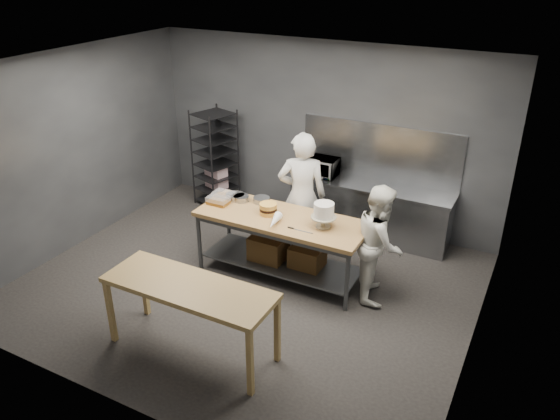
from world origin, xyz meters
name	(u,v)px	position (x,y,z in m)	size (l,w,h in m)	color
ground	(247,285)	(0.00, 0.00, 0.00)	(6.00, 6.00, 0.00)	black
back_wall	(322,133)	(0.00, 2.50, 1.50)	(6.00, 0.04, 3.00)	#4C4F54
work_table	(283,239)	(0.31, 0.49, 0.57)	(2.40, 0.90, 0.92)	olive
near_counter	(189,292)	(0.14, -1.46, 0.81)	(2.00, 0.70, 0.90)	olive
back_counter	(369,210)	(1.00, 2.18, 0.45)	(2.60, 0.60, 0.90)	slate
splashback_panel	(380,152)	(1.00, 2.48, 1.35)	(2.60, 0.02, 0.90)	slate
speed_rack	(215,159)	(-1.88, 2.10, 0.86)	(0.77, 0.80, 1.75)	black
chef_behind	(302,196)	(0.29, 1.13, 0.98)	(0.71, 0.47, 1.95)	white
chef_right	(380,243)	(1.66, 0.63, 0.80)	(0.78, 0.61, 1.60)	silver
microwave	(321,167)	(0.13, 2.18, 1.05)	(0.54, 0.37, 0.30)	black
frosted_cake_stand	(324,212)	(0.92, 0.48, 1.14)	(0.34, 0.34, 0.35)	#AAA188
layer_cake	(268,209)	(0.08, 0.48, 1.00)	(0.24, 0.24, 0.16)	gold
cake_pans	(245,198)	(-0.44, 0.72, 0.96)	(0.66, 0.33, 0.07)	gray
piping_bag	(274,221)	(0.32, 0.22, 0.98)	(0.12, 0.12, 0.38)	white
offset_spatula	(297,230)	(0.64, 0.24, 0.93)	(0.36, 0.02, 0.02)	slate
pastry_clamshells	(221,198)	(-0.73, 0.53, 0.98)	(0.33, 0.40, 0.11)	#9F671F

